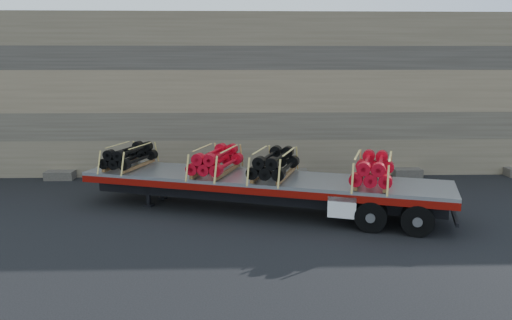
{
  "coord_description": "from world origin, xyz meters",
  "views": [
    {
      "loc": [
        -0.28,
        -16.33,
        4.95
      ],
      "look_at": [
        0.27,
        1.02,
        1.52
      ],
      "focal_mm": 35.0,
      "sensor_mm": 36.0,
      "label": 1
    }
  ],
  "objects_px": {
    "bundle_midfront": "(216,161)",
    "bundle_rear": "(373,170)",
    "trailer": "(261,194)",
    "bundle_midrear": "(274,164)",
    "bundle_front": "(129,157)"
  },
  "relations": [
    {
      "from": "trailer",
      "to": "bundle_midfront",
      "type": "distance_m",
      "value": 1.9
    },
    {
      "from": "bundle_front",
      "to": "bundle_midfront",
      "type": "height_order",
      "value": "bundle_midfront"
    },
    {
      "from": "trailer",
      "to": "bundle_rear",
      "type": "height_order",
      "value": "bundle_rear"
    },
    {
      "from": "bundle_rear",
      "to": "trailer",
      "type": "bearing_deg",
      "value": 180.0
    },
    {
      "from": "bundle_midfront",
      "to": "bundle_rear",
      "type": "distance_m",
      "value": 5.2
    },
    {
      "from": "bundle_rear",
      "to": "bundle_midrear",
      "type": "bearing_deg",
      "value": -180.0
    },
    {
      "from": "bundle_midfront",
      "to": "bundle_midrear",
      "type": "xyz_separation_m",
      "value": [
        1.93,
        -0.64,
        0.0
      ]
    },
    {
      "from": "trailer",
      "to": "bundle_midfront",
      "type": "xyz_separation_m",
      "value": [
        -1.52,
        0.5,
        1.03
      ]
    },
    {
      "from": "trailer",
      "to": "bundle_front",
      "type": "xyz_separation_m",
      "value": [
        -4.66,
        1.54,
        1.0
      ]
    },
    {
      "from": "trailer",
      "to": "bundle_midrear",
      "type": "bearing_deg",
      "value": -0.0
    },
    {
      "from": "bundle_midrear",
      "to": "bundle_rear",
      "type": "bearing_deg",
      "value": 0.0
    },
    {
      "from": "bundle_front",
      "to": "bundle_rear",
      "type": "xyz_separation_m",
      "value": [
        8.07,
        -2.67,
        0.04
      ]
    },
    {
      "from": "trailer",
      "to": "bundle_midrear",
      "type": "distance_m",
      "value": 1.12
    },
    {
      "from": "trailer",
      "to": "bundle_rear",
      "type": "xyz_separation_m",
      "value": [
        3.41,
        -1.13,
        1.04
      ]
    },
    {
      "from": "bundle_front",
      "to": "bundle_midrear",
      "type": "relative_size",
      "value": 0.92
    }
  ]
}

